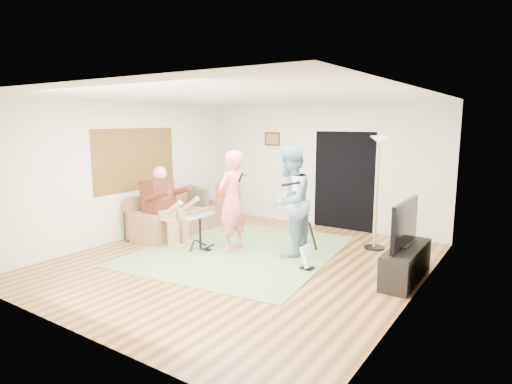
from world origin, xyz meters
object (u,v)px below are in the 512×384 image
torchiere_lamp (378,172)px  tv_cabinet (406,264)px  dining_chair (222,208)px  sofa (174,219)px  guitar_spare (308,256)px  singer (232,201)px  television (405,223)px  guitarist (290,202)px  drum_kit (200,234)px

torchiere_lamp → tv_cabinet: torchiere_lamp is taller
dining_chair → tv_cabinet: bearing=-34.1°
sofa → guitar_spare: size_ratio=2.68×
sofa → dining_chair: dining_chair is taller
singer → guitar_spare: (1.62, -0.17, -0.68)m
television → guitarist: bearing=177.6°
drum_kit → tv_cabinet: size_ratio=0.49×
sofa → guitar_spare: 3.43m
torchiere_lamp → tv_cabinet: bearing=-55.4°
drum_kit → guitar_spare: 2.11m
drum_kit → singer: 0.83m
television → guitar_spare: bearing=-163.6°
drum_kit → tv_cabinet: (3.50, 0.54, -0.05)m
tv_cabinet → sofa: bearing=178.7°
dining_chair → singer: bearing=-63.7°
guitarist → singer: bearing=-81.6°
torchiere_lamp → guitar_spare: bearing=-106.5°
singer → guitar_spare: bearing=86.2°
drum_kit → singer: bearing=33.1°
sofa → dining_chair: 1.36m
sofa → singer: (1.78, -0.33, 0.62)m
torchiere_lamp → dining_chair: size_ratio=2.34×
guitar_spare → torchiere_lamp: torchiere_lamp is taller
drum_kit → guitarist: 1.74m
singer → television: singer is taller
dining_chair → television: television is taller
singer → tv_cabinet: size_ratio=1.29×
guitarist → television: size_ratio=1.61×
tv_cabinet → torchiere_lamp: bearing=124.6°
guitarist → guitar_spare: size_ratio=2.46×
guitar_spare → singer: bearing=173.9°
guitarist → tv_cabinet: size_ratio=1.36×
singer → tv_cabinet: singer is taller
torchiere_lamp → television: size_ratio=1.74×
dining_chair → sofa: bearing=-115.8°
sofa → dining_chair: bearing=80.7°
sofa → guitar_spare: (3.39, -0.51, -0.06)m
drum_kit → dining_chair: size_ratio=0.79×
guitar_spare → dining_chair: (-3.17, 1.85, 0.09)m
tv_cabinet → guitarist: bearing=177.7°
sofa → tv_cabinet: (4.79, -0.11, -0.03)m
drum_kit → television: (3.45, 0.54, 0.55)m
torchiere_lamp → dining_chair: bearing=177.6°
sofa → television: television is taller
singer → television: 2.98m
drum_kit → guitarist: (1.49, 0.62, 0.65)m
sofa → guitarist: bearing=-0.6°
torchiere_lamp → guitarist: bearing=-132.4°
drum_kit → dining_chair: dining_chair is taller
guitar_spare → television: television is taller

